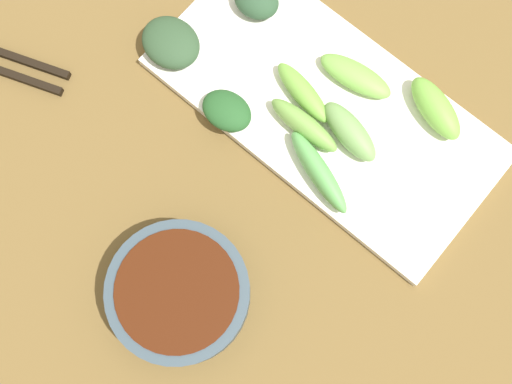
% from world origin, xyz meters
% --- Properties ---
extents(tabletop, '(2.10, 2.10, 0.02)m').
position_xyz_m(tabletop, '(0.00, 0.00, 0.01)').
color(tabletop, brown).
rests_on(tabletop, ground).
extents(sauce_bowl, '(0.14, 0.14, 0.05)m').
position_xyz_m(sauce_bowl, '(-0.11, -0.03, 0.04)').
color(sauce_bowl, '#374853').
rests_on(sauce_bowl, tabletop).
extents(serving_plate, '(0.18, 0.37, 0.01)m').
position_xyz_m(serving_plate, '(0.13, -0.02, 0.03)').
color(serving_plate, white).
rests_on(serving_plate, tabletop).
extents(broccoli_stalk_0, '(0.05, 0.10, 0.03)m').
position_xyz_m(broccoli_stalk_0, '(0.07, -0.06, 0.05)').
color(broccoli_stalk_0, '#5DAC56').
rests_on(broccoli_stalk_0, serving_plate).
extents(broccoli_stalk_1, '(0.04, 0.08, 0.02)m').
position_xyz_m(broccoli_stalk_1, '(0.12, 0.01, 0.04)').
color(broccoli_stalk_1, '#72B042').
rests_on(broccoli_stalk_1, serving_plate).
extents(broccoli_leafy_2, '(0.06, 0.07, 0.03)m').
position_xyz_m(broccoli_leafy_2, '(0.08, 0.15, 0.04)').
color(broccoli_leafy_2, '#2F4B2F').
rests_on(broccoli_leafy_2, serving_plate).
extents(broccoli_stalk_3, '(0.05, 0.08, 0.03)m').
position_xyz_m(broccoli_stalk_3, '(0.20, -0.11, 0.05)').
color(broccoli_stalk_3, '#75B944').
rests_on(broccoli_stalk_3, serving_plate).
extents(broccoli_stalk_4, '(0.04, 0.09, 0.02)m').
position_xyz_m(broccoli_stalk_4, '(0.17, -0.02, 0.04)').
color(broccoli_stalk_4, '#78B64C').
rests_on(broccoli_stalk_4, serving_plate).
extents(broccoli_leafy_5, '(0.05, 0.06, 0.02)m').
position_xyz_m(broccoli_leafy_5, '(0.06, 0.06, 0.04)').
color(broccoli_leafy_5, '#255527').
rests_on(broccoli_leafy_5, serving_plate).
extents(broccoli_leafy_6, '(0.05, 0.05, 0.03)m').
position_xyz_m(broccoli_leafy_6, '(0.17, 0.11, 0.05)').
color(broccoli_leafy_6, '#2B4C30').
rests_on(broccoli_leafy_6, serving_plate).
extents(broccoli_stalk_7, '(0.04, 0.08, 0.03)m').
position_xyz_m(broccoli_stalk_7, '(0.12, -0.05, 0.05)').
color(broccoli_stalk_7, '#75A55A').
rests_on(broccoli_stalk_7, serving_plate).
extents(broccoli_stalk_8, '(0.02, 0.08, 0.03)m').
position_xyz_m(broccoli_stalk_8, '(0.10, -0.01, 0.05)').
color(broccoli_stalk_8, '#72A548').
rests_on(broccoli_stalk_8, serving_plate).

